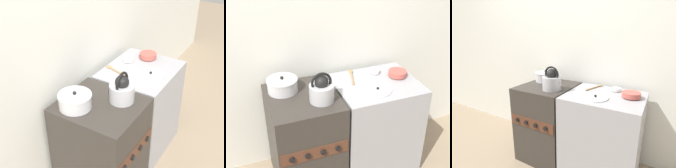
{
  "view_description": "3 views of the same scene",
  "coord_description": "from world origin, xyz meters",
  "views": [
    {
      "loc": [
        -1.59,
        -0.77,
        2.23
      ],
      "look_at": [
        0.21,
        0.34,
        0.94
      ],
      "focal_mm": 50.0,
      "sensor_mm": 36.0,
      "label": 1
    },
    {
      "loc": [
        -0.48,
        -1.77,
        2.18
      ],
      "look_at": [
        0.31,
        0.32,
        0.92
      ],
      "focal_mm": 50.0,
      "sensor_mm": 36.0,
      "label": 2
    },
    {
      "loc": [
        1.09,
        -1.23,
        1.42
      ],
      "look_at": [
        0.22,
        0.29,
        0.93
      ],
      "focal_mm": 28.0,
      "sensor_mm": 36.0,
      "label": 3
    }
  ],
  "objects": [
    {
      "name": "loose_pot_lid",
      "position": [
        0.61,
        0.18,
        0.88
      ],
      "size": [
        0.23,
        0.23,
        0.03
      ],
      "color": "silver",
      "rests_on": "counter"
    },
    {
      "name": "enamel_bowl",
      "position": [
        0.88,
        0.35,
        0.9
      ],
      "size": [
        0.16,
        0.16,
        0.05
      ],
      "color": "#B75147",
      "rests_on": "counter"
    },
    {
      "name": "cooking_pot",
      "position": [
        -0.13,
        0.45,
        0.93
      ],
      "size": [
        0.25,
        0.25,
        0.14
      ],
      "color": "silver",
      "rests_on": "stove"
    },
    {
      "name": "wall_back",
      "position": [
        0.0,
        0.7,
        1.25
      ],
      "size": [
        7.0,
        0.06,
        2.5
      ],
      "color": "silver",
      "rests_on": "ground_plane"
    },
    {
      "name": "counter",
      "position": [
        0.66,
        0.3,
        0.44
      ],
      "size": [
        0.71,
        0.61,
        0.87
      ],
      "color": "#99999E",
      "rests_on": "ground_plane"
    },
    {
      "name": "stove",
      "position": [
        0.0,
        0.31,
        0.44
      ],
      "size": [
        0.57,
        0.65,
        0.88
      ],
      "color": "#332D28",
      "rests_on": "ground_plane"
    },
    {
      "name": "ground_plane",
      "position": [
        0.0,
        0.0,
        0.0
      ],
      "size": [
        12.0,
        12.0,
        0.0
      ],
      "primitive_type": "plane",
      "color": "gray"
    },
    {
      "name": "wooden_spoon",
      "position": [
        0.5,
        0.49,
        0.88
      ],
      "size": [
        0.11,
        0.27,
        0.02
      ],
      "color": "#A37A4C",
      "rests_on": "counter"
    },
    {
      "name": "small_ceramic_bowl",
      "position": [
        0.72,
        0.47,
        0.89
      ],
      "size": [
        0.09,
        0.09,
        0.04
      ],
      "color": "white",
      "rests_on": "counter"
    },
    {
      "name": "kettle",
      "position": [
        0.13,
        0.2,
        0.97
      ],
      "size": [
        0.24,
        0.19,
        0.24
      ],
      "color": "#B2B2B7",
      "rests_on": "stove"
    }
  ]
}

